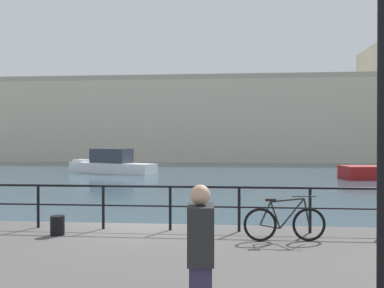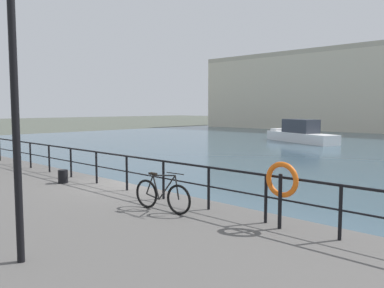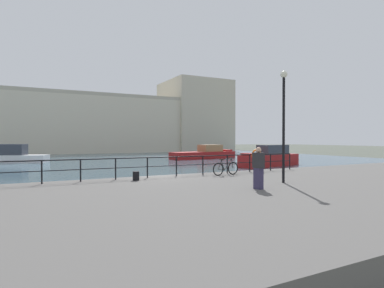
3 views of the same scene
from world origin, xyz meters
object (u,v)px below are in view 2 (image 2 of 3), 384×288
(mooring_bollard, at_px, (63,177))
(life_ring_stand, at_px, (282,182))
(quay_lamp_post, at_px, (13,60))
(moored_small_launch, at_px, (300,133))
(parked_bicycle, at_px, (162,195))

(mooring_bollard, relative_size, life_ring_stand, 0.31)
(mooring_bollard, bearing_deg, quay_lamp_post, -33.71)
(life_ring_stand, distance_m, quay_lamp_post, 5.48)
(quay_lamp_post, bearing_deg, moored_small_launch, 111.35)
(mooring_bollard, bearing_deg, parked_bicycle, -1.69)
(moored_small_launch, relative_size, mooring_bollard, 20.28)
(moored_small_launch, distance_m, life_ring_stand, 31.97)
(moored_small_launch, relative_size, life_ring_stand, 6.39)
(moored_small_launch, xyz_separation_m, mooring_bollard, (7.00, -28.92, 0.20))
(moored_small_launch, distance_m, quay_lamp_post, 35.36)
(life_ring_stand, bearing_deg, parked_bicycle, -164.08)
(parked_bicycle, distance_m, mooring_bollard, 5.10)
(life_ring_stand, bearing_deg, moored_small_launch, 117.81)
(life_ring_stand, height_order, quay_lamp_post, quay_lamp_post)
(mooring_bollard, distance_m, life_ring_stand, 7.97)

